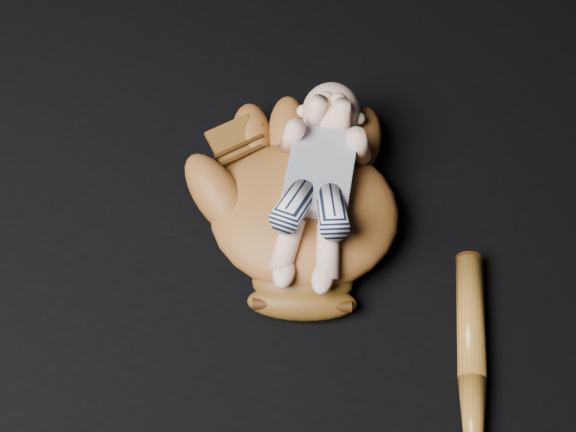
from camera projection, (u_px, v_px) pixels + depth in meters
The scene contains 3 objects.
baseball_glove at pixel (304, 207), 1.24m from camera, with size 0.37×0.42×0.13m, color brown, non-canonical shape.
newborn_baby at pixel (318, 184), 1.20m from camera, with size 0.16×0.35×0.14m, color #E2AD92, non-canonical shape.
baseball_bat at pixel (473, 395), 1.13m from camera, with size 0.04×0.44×0.04m, color #955C1C, non-canonical shape.
Camera 1 is at (-0.00, -0.51, 1.11)m, focal length 50.00 mm.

